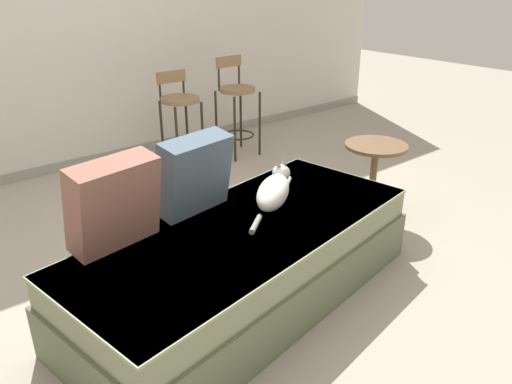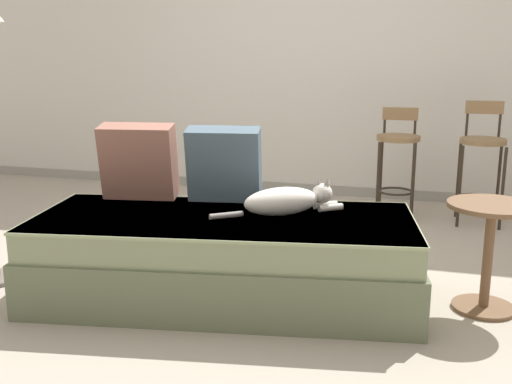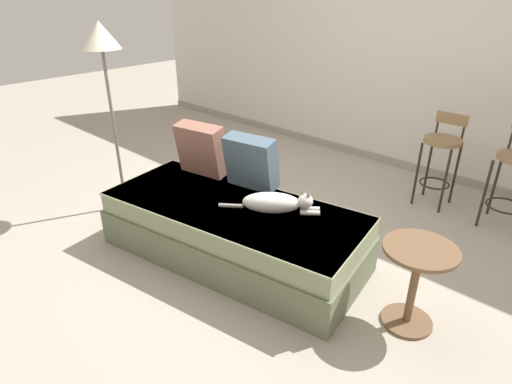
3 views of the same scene
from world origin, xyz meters
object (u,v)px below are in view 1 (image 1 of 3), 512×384
Objects in this scene: throw_pillow_middle at (194,174)px; bar_stool_by_doorway at (237,102)px; bar_stool_near_window at (180,111)px; side_table at (374,170)px; cat at (274,190)px; couch at (246,263)px; throw_pillow_corner at (114,204)px.

throw_pillow_middle is 0.48× the size of bar_stool_by_doorway.
bar_stool_near_window reaches higher than side_table.
cat is 0.68× the size of bar_stool_by_doorway.
side_table reaches higher than couch.
bar_stool_by_doorway is (2.03, 1.72, -0.15)m from throw_pillow_corner.
side_table is (1.45, -0.10, -0.31)m from throw_pillow_middle.
cat is 2.14m from bar_stool_by_doorway.
throw_pillow_middle is 0.51× the size of bar_stool_near_window.
bar_stool_by_doorway is at bearing 87.44° from side_table.
throw_pillow_corner is 0.52× the size of bar_stool_near_window.
throw_pillow_corner is (-0.60, 0.24, 0.45)m from couch.
throw_pillow_middle is at bearing -118.65° from bar_stool_near_window.
throw_pillow_corner is 2.22m from bar_stool_near_window.
throw_pillow_middle is at bearing 9.43° from throw_pillow_corner.
throw_pillow_middle is 2.25m from bar_stool_by_doorway.
cat is (0.42, -0.19, -0.14)m from throw_pillow_middle.
side_table is at bearing -3.82° from throw_pillow_middle.
bar_stool_by_doorway is at bearing 40.34° from throw_pillow_corner.
throw_pillow_middle reaches higher than cat.
cat reaches higher than couch.
throw_pillow_corner reaches higher than side_table.
throw_pillow_middle is at bearing 108.08° from couch.
cat is at bearing -104.72° from bar_stool_near_window.
cat is 1.14× the size of side_table.
couch is at bearing -71.92° from throw_pillow_middle.
bar_stool_near_window is 0.63m from bar_stool_by_doorway.
throw_pillow_corner is 1.97m from side_table.
couch is 2.27× the size of bar_stool_by_doorway.
cat is (0.92, -0.10, -0.15)m from throw_pillow_corner.
throw_pillow_corner is at bearing 158.59° from couch.
couch is at bearing -21.41° from throw_pillow_corner.
cat is at bearing -121.33° from bar_stool_by_doorway.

